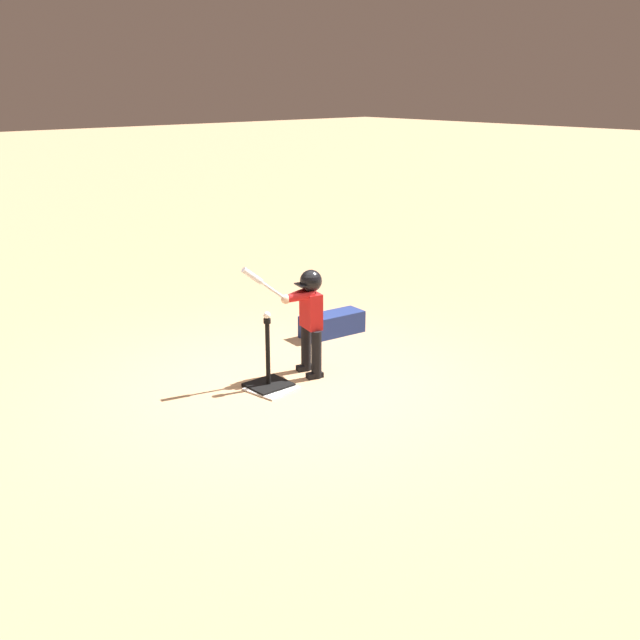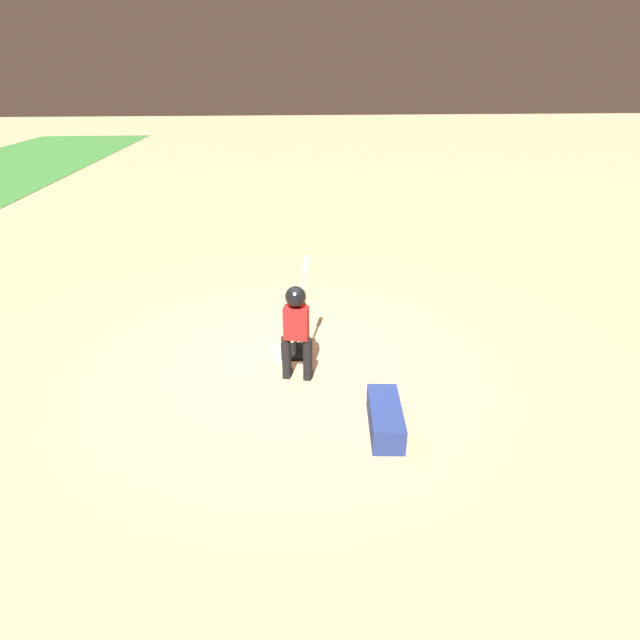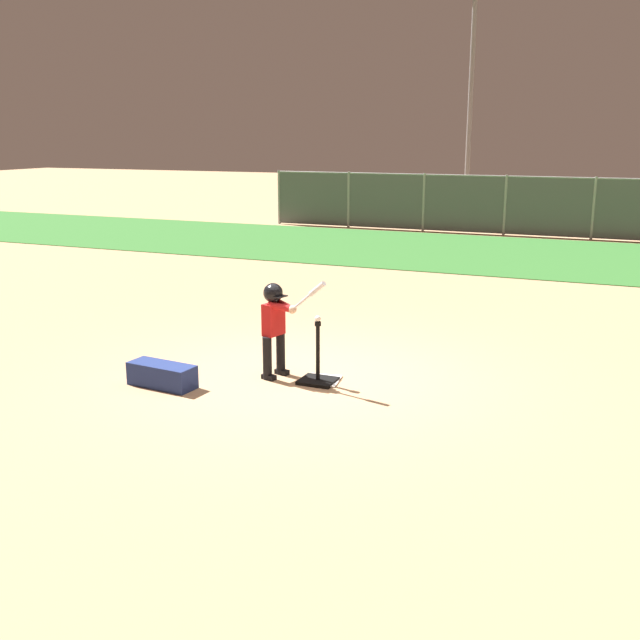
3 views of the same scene
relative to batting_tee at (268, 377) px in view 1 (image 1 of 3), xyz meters
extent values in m
plane|color=tan|center=(-0.19, 0.12, -0.11)|extent=(90.00, 90.00, 0.00)
cube|color=white|center=(0.02, 0.07, -0.10)|extent=(0.50, 0.50, 0.02)
cube|color=black|center=(0.00, 0.00, -0.09)|extent=(0.43, 0.39, 0.04)
cylinder|color=black|center=(0.00, 0.00, 0.27)|extent=(0.05, 0.05, 0.67)
cylinder|color=black|center=(0.00, 0.00, 0.63)|extent=(0.08, 0.08, 0.05)
cylinder|color=black|center=(-0.56, 0.13, 0.16)|extent=(0.14, 0.14, 0.54)
cube|color=black|center=(-0.54, 0.12, -0.08)|extent=(0.20, 0.13, 0.06)
cylinder|color=black|center=(-0.62, -0.12, 0.16)|extent=(0.14, 0.14, 0.54)
cube|color=black|center=(-0.60, -0.13, -0.08)|extent=(0.20, 0.13, 0.06)
cube|color=red|center=(-0.59, 0.00, 0.63)|extent=(0.22, 0.31, 0.40)
sphere|color=#DBB293|center=(-0.59, 0.00, 0.94)|extent=(0.20, 0.20, 0.20)
sphere|color=black|center=(-0.59, 0.00, 0.96)|extent=(0.24, 0.24, 0.24)
cube|color=black|center=(-0.50, -0.02, 0.93)|extent=(0.16, 0.20, 0.01)
cylinder|color=red|center=(-0.44, 0.01, 0.81)|extent=(0.32, 0.23, 0.12)
cylinder|color=red|center=(-0.46, -0.07, 0.81)|extent=(0.32, 0.10, 0.12)
sphere|color=#DBB293|center=(-0.30, -0.07, 0.79)|extent=(0.10, 0.10, 0.10)
cylinder|color=silver|center=(-0.08, -0.12, 0.97)|extent=(0.47, 0.15, 0.39)
cylinder|color=silver|center=(0.06, -0.16, 1.09)|extent=(0.24, 0.12, 0.20)
cylinder|color=black|center=(-0.32, -0.06, 0.78)|extent=(0.05, 0.06, 0.05)
sphere|color=white|center=(0.00, 0.00, 0.69)|extent=(0.07, 0.07, 0.07)
cube|color=navy|center=(-1.67, -0.85, 0.03)|extent=(0.87, 0.40, 0.28)
camera|label=1|loc=(4.41, 5.91, 2.99)|focal=42.00mm
camera|label=2|loc=(-5.75, 0.19, 3.19)|focal=28.00mm
camera|label=3|loc=(3.36, -7.97, 2.84)|focal=42.00mm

